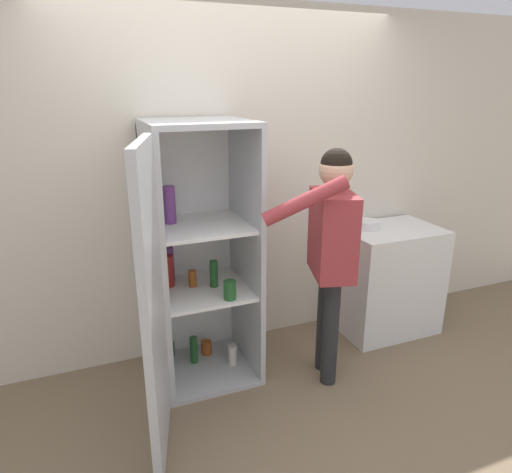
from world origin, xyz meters
name	(u,v)px	position (x,y,z in m)	size (l,w,h in m)	color
ground_plane	(285,408)	(0.00, 0.00, 0.00)	(12.00, 12.00, 0.00)	#7A664C
wall_back	(233,186)	(0.00, 0.98, 1.27)	(7.00, 0.06, 2.55)	beige
refrigerator	(191,264)	(-0.45, 0.52, 0.88)	(0.88, 1.29, 1.79)	#B7BABC
person	(331,240)	(0.42, 0.24, 1.03)	(0.73, 0.55, 1.62)	#262628
counter	(387,279)	(1.24, 0.65, 0.45)	(0.79, 0.57, 0.89)	white
bowl	(367,225)	(1.05, 0.72, 0.93)	(0.19, 0.19, 0.07)	white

